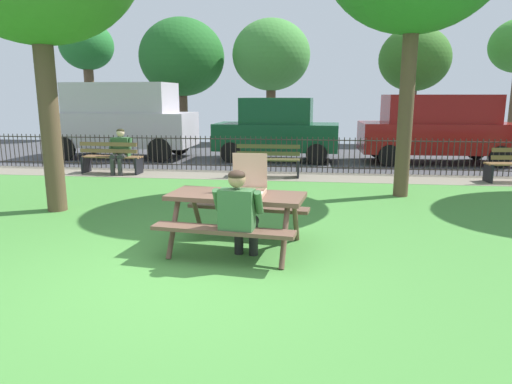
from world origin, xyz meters
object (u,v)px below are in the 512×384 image
at_px(parked_car_center, 437,127).
at_px(person_on_park_bench, 120,149).
at_px(pizza_slice_on_table, 222,192).
at_px(far_tree_left, 87,48).
at_px(pizza_box_open, 248,185).
at_px(adult_at_table, 239,212).
at_px(park_bench_left, 111,158).
at_px(picnic_table_foreground, 236,206).
at_px(parked_car_far_left, 122,118).
at_px(parked_car_left, 277,129).
at_px(park_bench_center, 269,161).
at_px(far_tree_center, 271,56).
at_px(far_tree_midright, 414,60).
at_px(far_tree_midleft, 182,58).

bearing_deg(parked_car_center, person_on_park_bench, -160.47).
height_order(pizza_slice_on_table, far_tree_left, far_tree_left).
xyz_separation_m(pizza_box_open, parked_car_center, (4.59, 8.81, 0.20)).
relative_size(adult_at_table, person_on_park_bench, 1.00).
relative_size(pizza_box_open, park_bench_left, 0.33).
xyz_separation_m(picnic_table_foreground, parked_car_far_left, (-5.35, 8.84, 0.71)).
height_order(pizza_slice_on_table, parked_car_left, parked_car_left).
bearing_deg(park_bench_left, picnic_table_foreground, -52.48).
distance_m(park_bench_center, far_tree_center, 9.92).
xyz_separation_m(parked_car_left, far_tree_midright, (5.33, 6.14, 2.53)).
height_order(pizza_slice_on_table, parked_car_far_left, parked_car_far_left).
xyz_separation_m(park_bench_left, parked_car_far_left, (-0.99, 3.16, 0.89)).
relative_size(picnic_table_foreground, parked_car_left, 0.49).
xyz_separation_m(park_bench_center, parked_car_far_left, (-5.21, 3.16, 0.89)).
distance_m(pizza_slice_on_table, parked_car_far_left, 10.17).
distance_m(person_on_park_bench, parked_car_far_left, 3.44).
bearing_deg(park_bench_left, far_tree_left, 119.07).
relative_size(parked_car_center, far_tree_midleft, 0.85).
relative_size(picnic_table_foreground, pizza_slice_on_table, 7.63).
bearing_deg(person_on_park_bench, parked_car_far_left, 111.59).
bearing_deg(person_on_park_bench, parked_car_left, 38.72).
bearing_deg(far_tree_midleft, far_tree_center, 0.00).
relative_size(pizza_box_open, parked_car_center, 0.11).
xyz_separation_m(adult_at_table, park_bench_left, (-4.49, 6.20, -0.24)).
xyz_separation_m(adult_at_table, person_on_park_bench, (-4.23, 6.22, 0.00)).
bearing_deg(far_tree_midright, person_on_park_bench, -134.89).
height_order(pizza_slice_on_table, park_bench_center, park_bench_center).
bearing_deg(parked_car_center, park_bench_left, -160.87).
height_order(park_bench_left, parked_car_left, parked_car_left).
relative_size(pizza_box_open, pizza_slice_on_table, 2.05).
xyz_separation_m(parked_car_left, far_tree_center, (-0.79, 6.14, 2.75)).
distance_m(parked_car_left, far_tree_center, 6.77).
height_order(pizza_slice_on_table, far_tree_midleft, far_tree_midleft).
height_order(picnic_table_foreground, far_tree_left, far_tree_left).
bearing_deg(far_tree_center, pizza_slice_on_table, -87.06).
bearing_deg(far_tree_center, park_bench_left, -110.01).
bearing_deg(pizza_slice_on_table, picnic_table_foreground, -20.98).
distance_m(pizza_box_open, pizza_slice_on_table, 0.39).
bearing_deg(adult_at_table, park_bench_center, 92.42).
bearing_deg(pizza_box_open, pizza_slice_on_table, 171.62).
relative_size(pizza_slice_on_table, parked_car_left, 0.06).
height_order(pizza_slice_on_table, parked_car_center, parked_car_center).
distance_m(parked_car_far_left, far_tree_left, 7.96).
bearing_deg(picnic_table_foreground, park_bench_left, 127.52).
distance_m(parked_car_left, far_tree_midleft, 8.27).
xyz_separation_m(picnic_table_foreground, parked_car_center, (4.74, 8.84, 0.50)).
xyz_separation_m(pizza_slice_on_table, parked_car_far_left, (-5.14, 8.76, 0.53)).
height_order(pizza_box_open, park_bench_center, pizza_box_open).
relative_size(pizza_slice_on_table, person_on_park_bench, 0.22).
relative_size(pizza_box_open, parked_car_left, 0.13).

